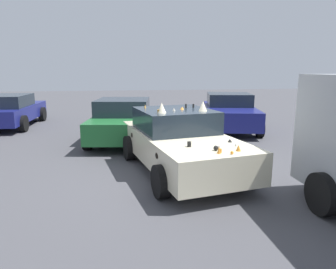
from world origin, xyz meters
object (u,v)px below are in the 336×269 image
object	(u,v)px
parked_sedan_far_right	(10,110)
art_car_decorated	(179,141)
parked_sedan_row_back_center	(124,120)
parked_sedan_behind_right	(229,112)

from	to	relation	value
parked_sedan_far_right	art_car_decorated	bearing A→B (deg)	-136.68
art_car_decorated	parked_sedan_row_back_center	bearing A→B (deg)	-170.69
parked_sedan_behind_right	parked_sedan_row_back_center	bearing A→B (deg)	-60.73
parked_sedan_row_back_center	parked_sedan_far_right	bearing A→B (deg)	62.90
parked_sedan_behind_right	parked_sedan_far_right	distance (m)	9.15
parked_sedan_far_right	parked_sedan_row_back_center	distance (m)	5.80
art_car_decorated	parked_sedan_row_back_center	distance (m)	3.65
art_car_decorated	parked_sedan_behind_right	bearing A→B (deg)	137.14
parked_sedan_behind_right	parked_sedan_row_back_center	size ratio (longest dim) A/B	1.00
art_car_decorated	parked_sedan_behind_right	xyz separation A→B (m)	(4.70, -2.94, 0.01)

